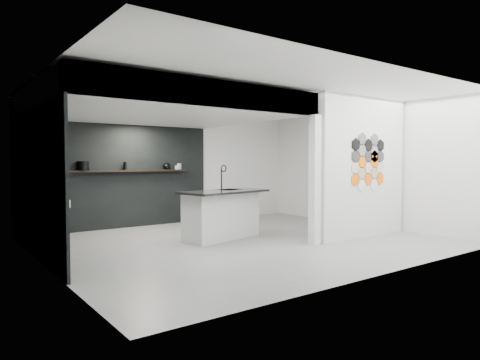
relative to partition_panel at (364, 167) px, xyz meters
name	(u,v)px	position (x,y,z in m)	size (l,w,h in m)	color
floor	(245,241)	(-2.23, 1.00, -1.40)	(7.00, 6.00, 0.01)	slate
partition_panel	(364,167)	(0.00, 0.00, 0.00)	(2.45, 0.15, 2.80)	silver
bay_clad_back	(120,176)	(-3.52, 3.97, -0.22)	(4.40, 0.04, 2.35)	black
bay_clad_left	(33,183)	(-5.70, 2.00, -0.22)	(0.04, 4.00, 2.35)	black
bulkhead	(158,106)	(-3.52, 2.00, 1.15)	(4.40, 4.00, 0.40)	silver
corner_column	(315,180)	(-1.41, 0.00, -0.22)	(0.16, 0.16, 2.35)	silver
fascia_beam	(214,93)	(-3.52, 0.08, 1.15)	(4.40, 0.16, 0.40)	silver
wall_basin	(52,203)	(-5.46, 1.80, -0.55)	(0.40, 0.60, 0.12)	silver
display_shelf	(126,171)	(-3.43, 3.87, -0.10)	(3.00, 0.15, 0.04)	black
kitchen_island	(222,214)	(-2.43, 1.48, -0.91)	(1.91, 1.12, 1.45)	silver
stockpot	(83,166)	(-4.37, 3.87, 0.02)	(0.24, 0.24, 0.20)	black
kettle	(167,166)	(-2.41, 3.87, 0.00)	(0.18, 0.18, 0.16)	black
glass_bowl	(177,167)	(-2.12, 3.87, -0.03)	(0.13, 0.13, 0.10)	gray
glass_vase	(179,166)	(-2.08, 3.87, -0.01)	(0.10, 0.10, 0.15)	gray
bottle_dark	(125,166)	(-3.45, 3.87, 0.01)	(0.07, 0.07, 0.18)	black
utensil_cup	(86,168)	(-4.31, 3.87, -0.03)	(0.08, 0.08, 0.10)	black
hex_tile_cluster	(368,162)	(0.03, -0.09, 0.10)	(1.04, 0.02, 1.16)	orange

